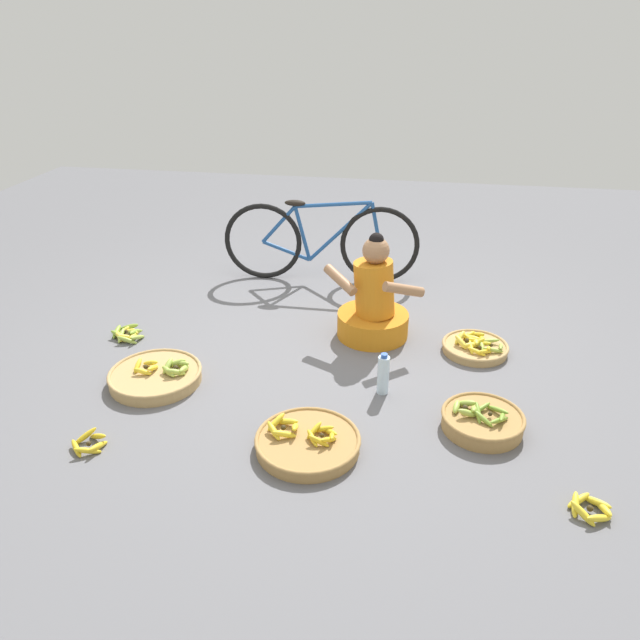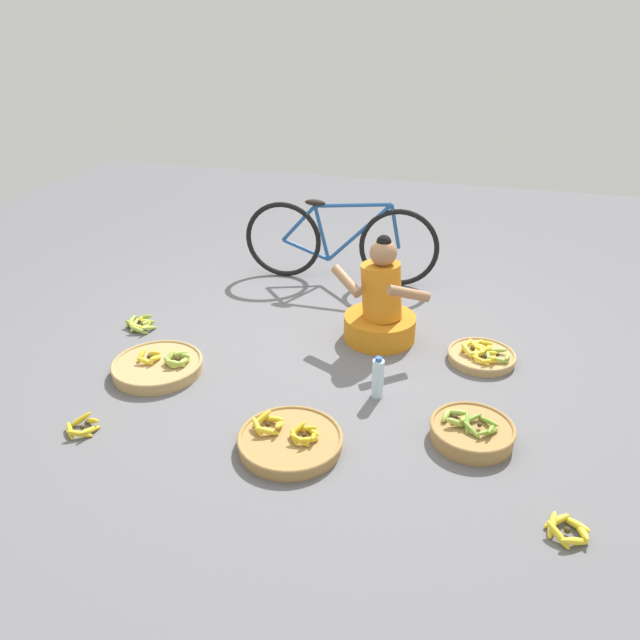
{
  "view_description": "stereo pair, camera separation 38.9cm",
  "coord_description": "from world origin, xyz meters",
  "px_view_note": "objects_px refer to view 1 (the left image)",
  "views": [
    {
      "loc": [
        0.59,
        -3.62,
        2.12
      ],
      "look_at": [
        0.0,
        -0.2,
        0.35
      ],
      "focal_mm": 33.73,
      "sensor_mm": 36.0,
      "label": 1
    },
    {
      "loc": [
        0.97,
        -3.54,
        2.12
      ],
      "look_at": [
        0.0,
        -0.2,
        0.35
      ],
      "focal_mm": 33.73,
      "sensor_mm": 36.0,
      "label": 2
    }
  ],
  "objects_px": {
    "vendor_woman_front": "(373,304)",
    "banana_basket_front_center": "(475,346)",
    "bicycle_leaning": "(320,242)",
    "banana_basket_back_right": "(156,375)",
    "banana_basket_near_bicycle": "(307,442)",
    "banana_basket_near_vendor": "(482,420)",
    "loose_bananas_mid_right": "(89,443)",
    "water_bottle": "(383,374)",
    "loose_bananas_mid_left": "(127,334)",
    "loose_bananas_back_left": "(589,508)"
  },
  "relations": [
    {
      "from": "bicycle_leaning",
      "to": "banana_basket_back_right",
      "type": "bearing_deg",
      "value": -112.63
    },
    {
      "from": "banana_basket_back_right",
      "to": "loose_bananas_back_left",
      "type": "xyz_separation_m",
      "value": [
        2.5,
        -0.73,
        -0.02
      ]
    },
    {
      "from": "vendor_woman_front",
      "to": "loose_bananas_mid_left",
      "type": "height_order",
      "value": "vendor_woman_front"
    },
    {
      "from": "banana_basket_back_right",
      "to": "loose_bananas_mid_left",
      "type": "height_order",
      "value": "banana_basket_back_right"
    },
    {
      "from": "water_bottle",
      "to": "loose_bananas_mid_left",
      "type": "bearing_deg",
      "value": 168.06
    },
    {
      "from": "banana_basket_front_center",
      "to": "water_bottle",
      "type": "distance_m",
      "value": 0.87
    },
    {
      "from": "banana_basket_front_center",
      "to": "banana_basket_near_vendor",
      "type": "bearing_deg",
      "value": -90.87
    },
    {
      "from": "banana_basket_back_right",
      "to": "banana_basket_front_center",
      "type": "relative_size",
      "value": 1.29
    },
    {
      "from": "bicycle_leaning",
      "to": "loose_bananas_mid_left",
      "type": "relative_size",
      "value": 6.66
    },
    {
      "from": "loose_bananas_back_left",
      "to": "banana_basket_near_bicycle",
      "type": "bearing_deg",
      "value": 170.34
    },
    {
      "from": "vendor_woman_front",
      "to": "banana_basket_near_vendor",
      "type": "bearing_deg",
      "value": -54.57
    },
    {
      "from": "loose_bananas_mid_left",
      "to": "water_bottle",
      "type": "distance_m",
      "value": 1.95
    },
    {
      "from": "banana_basket_front_center",
      "to": "loose_bananas_mid_right",
      "type": "distance_m",
      "value": 2.58
    },
    {
      "from": "bicycle_leaning",
      "to": "banana_basket_near_bicycle",
      "type": "relative_size",
      "value": 2.93
    },
    {
      "from": "water_bottle",
      "to": "banana_basket_back_right",
      "type": "bearing_deg",
      "value": -175.02
    },
    {
      "from": "banana_basket_front_center",
      "to": "vendor_woman_front",
      "type": "bearing_deg",
      "value": 170.78
    },
    {
      "from": "water_bottle",
      "to": "vendor_woman_front",
      "type": "bearing_deg",
      "value": 100.19
    },
    {
      "from": "banana_basket_near_vendor",
      "to": "loose_bananas_mid_left",
      "type": "xyz_separation_m",
      "value": [
        -2.5,
        0.68,
        -0.03
      ]
    },
    {
      "from": "loose_bananas_mid_left",
      "to": "loose_bananas_mid_right",
      "type": "distance_m",
      "value": 1.27
    },
    {
      "from": "vendor_woman_front",
      "to": "bicycle_leaning",
      "type": "relative_size",
      "value": 0.47
    },
    {
      "from": "bicycle_leaning",
      "to": "water_bottle",
      "type": "height_order",
      "value": "bicycle_leaning"
    },
    {
      "from": "loose_bananas_mid_left",
      "to": "loose_bananas_mid_right",
      "type": "bearing_deg",
      "value": -73.23
    },
    {
      "from": "banana_basket_back_right",
      "to": "banana_basket_front_center",
      "type": "xyz_separation_m",
      "value": [
        2.05,
        0.75,
        -0.01
      ]
    },
    {
      "from": "loose_bananas_mid_right",
      "to": "banana_basket_back_right",
      "type": "bearing_deg",
      "value": 82.46
    },
    {
      "from": "bicycle_leaning",
      "to": "banana_basket_front_center",
      "type": "distance_m",
      "value": 1.71
    },
    {
      "from": "vendor_woman_front",
      "to": "banana_basket_near_vendor",
      "type": "height_order",
      "value": "vendor_woman_front"
    },
    {
      "from": "banana_basket_near_bicycle",
      "to": "banana_basket_back_right",
      "type": "height_order",
      "value": "banana_basket_back_right"
    },
    {
      "from": "water_bottle",
      "to": "banana_basket_near_bicycle",
      "type": "bearing_deg",
      "value": -120.39
    },
    {
      "from": "banana_basket_back_right",
      "to": "loose_bananas_mid_left",
      "type": "distance_m",
      "value": 0.7
    },
    {
      "from": "water_bottle",
      "to": "banana_basket_front_center",
      "type": "bearing_deg",
      "value": 45.83
    },
    {
      "from": "bicycle_leaning",
      "to": "banana_basket_near_vendor",
      "type": "xyz_separation_m",
      "value": [
        1.27,
        -1.98,
        -0.3
      ]
    },
    {
      "from": "vendor_woman_front",
      "to": "banana_basket_front_center",
      "type": "height_order",
      "value": "vendor_woman_front"
    },
    {
      "from": "bicycle_leaning",
      "to": "loose_bananas_mid_right",
      "type": "distance_m",
      "value": 2.68
    },
    {
      "from": "banana_basket_near_vendor",
      "to": "banana_basket_front_center",
      "type": "bearing_deg",
      "value": 89.13
    },
    {
      "from": "banana_basket_near_bicycle",
      "to": "banana_basket_near_vendor",
      "type": "height_order",
      "value": "banana_basket_near_vendor"
    },
    {
      "from": "vendor_woman_front",
      "to": "banana_basket_near_bicycle",
      "type": "height_order",
      "value": "vendor_woman_front"
    },
    {
      "from": "loose_bananas_back_left",
      "to": "banana_basket_back_right",
      "type": "bearing_deg",
      "value": 163.71
    },
    {
      "from": "bicycle_leaning",
      "to": "banana_basket_front_center",
      "type": "xyz_separation_m",
      "value": [
        1.29,
        -1.08,
        -0.32
      ]
    },
    {
      "from": "banana_basket_front_center",
      "to": "water_bottle",
      "type": "height_order",
      "value": "water_bottle"
    },
    {
      "from": "loose_bananas_back_left",
      "to": "water_bottle",
      "type": "height_order",
      "value": "water_bottle"
    },
    {
      "from": "bicycle_leaning",
      "to": "banana_basket_front_center",
      "type": "height_order",
      "value": "bicycle_leaning"
    },
    {
      "from": "banana_basket_near_bicycle",
      "to": "loose_bananas_back_left",
      "type": "bearing_deg",
      "value": -9.66
    },
    {
      "from": "loose_bananas_mid_right",
      "to": "banana_basket_near_vendor",
      "type": "bearing_deg",
      "value": 14.25
    },
    {
      "from": "vendor_woman_front",
      "to": "banana_basket_back_right",
      "type": "height_order",
      "value": "vendor_woman_front"
    },
    {
      "from": "banana_basket_front_center",
      "to": "loose_bananas_mid_left",
      "type": "distance_m",
      "value": 2.52
    },
    {
      "from": "banana_basket_front_center",
      "to": "water_bottle",
      "type": "relative_size",
      "value": 1.66
    },
    {
      "from": "vendor_woman_front",
      "to": "banana_basket_back_right",
      "type": "xyz_separation_m",
      "value": [
        -1.32,
        -0.87,
        -0.21
      ]
    },
    {
      "from": "banana_basket_near_bicycle",
      "to": "loose_bananas_back_left",
      "type": "distance_m",
      "value": 1.43
    },
    {
      "from": "vendor_woman_front",
      "to": "banana_basket_near_bicycle",
      "type": "distance_m",
      "value": 1.39
    },
    {
      "from": "vendor_woman_front",
      "to": "banana_basket_near_vendor",
      "type": "distance_m",
      "value": 1.26
    }
  ]
}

